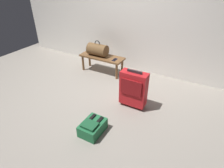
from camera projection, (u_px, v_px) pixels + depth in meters
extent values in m
plane|color=gray|center=(91.00, 100.00, 3.38)|extent=(6.60, 6.60, 0.00)
cube|color=silver|center=(132.00, 5.00, 3.85)|extent=(6.00, 0.10, 2.80)
cube|color=brown|center=(102.00, 57.00, 4.15)|extent=(1.00, 0.36, 0.04)
cylinder|color=brown|center=(83.00, 63.00, 4.34)|extent=(0.05, 0.05, 0.35)
cylinder|color=brown|center=(117.00, 71.00, 3.97)|extent=(0.05, 0.05, 0.35)
cylinder|color=brown|center=(90.00, 59.00, 4.53)|extent=(0.05, 0.05, 0.35)
cylinder|color=brown|center=(122.00, 67.00, 4.17)|extent=(0.05, 0.05, 0.35)
cylinder|color=brown|center=(98.00, 50.00, 4.12)|extent=(0.44, 0.26, 0.26)
torus|color=black|center=(97.00, 44.00, 4.05)|extent=(0.14, 0.02, 0.14)
cube|color=#191E4C|center=(115.00, 60.00, 3.97)|extent=(0.07, 0.14, 0.01)
cube|color=black|center=(115.00, 59.00, 3.97)|extent=(0.06, 0.13, 0.00)
cube|color=red|center=(133.00, 89.00, 3.07)|extent=(0.44, 0.19, 0.59)
cube|color=maroon|center=(131.00, 88.00, 2.96)|extent=(0.35, 0.02, 0.27)
cube|color=#262628|center=(135.00, 72.00, 2.91)|extent=(0.25, 0.03, 0.04)
cylinder|color=black|center=(126.00, 100.00, 3.35)|extent=(0.02, 0.05, 0.05)
cylinder|color=black|center=(142.00, 105.00, 3.22)|extent=(0.02, 0.05, 0.05)
cube|color=#1E6038|center=(93.00, 127.00, 2.67)|extent=(0.28, 0.38, 0.17)
cube|color=#184D2C|center=(90.00, 125.00, 2.57)|extent=(0.21, 0.17, 0.04)
cube|color=black|center=(91.00, 118.00, 2.70)|extent=(0.04, 0.19, 0.02)
cube|color=black|center=(99.00, 121.00, 2.65)|extent=(0.04, 0.19, 0.02)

